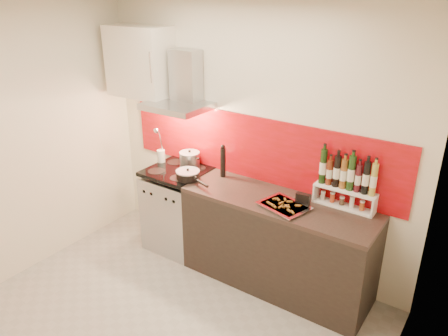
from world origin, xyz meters
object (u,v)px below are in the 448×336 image
Objects in this scene: range_stove at (179,209)px; counter at (277,243)px; stock_pot at (190,159)px; saute_pan at (188,175)px; baking_tray at (284,206)px; pepper_mill at (223,161)px.

counter is at bearing 0.23° from range_stove.
saute_pan is at bearing -53.85° from stock_pot.
stock_pot is at bearing 169.02° from baking_tray.
pepper_mill is at bearing 168.37° from counter.
stock_pot is 0.45× the size of baking_tray.
baking_tray is (0.81, -0.24, -0.15)m from pepper_mill.
stock_pot is 1.27m from baking_tray.
saute_pan is at bearing -178.84° from baking_tray.
stock_pot reaches higher than counter.
pepper_mill is 0.71× the size of baking_tray.
baking_tray is (0.10, -0.09, 0.47)m from counter.
saute_pan is 0.93× the size of baking_tray.
range_stove is 0.58m from saute_pan.
saute_pan is (-0.95, -0.11, 0.50)m from counter.
counter is 4.03× the size of saute_pan.
pepper_mill reaches higher than counter.
counter is 5.28× the size of pepper_mill.
baking_tray is at bearing -16.46° from pepper_mill.
stock_pot is at bearing 172.64° from counter.
stock_pot is 0.33m from saute_pan.
saute_pan is 1.31× the size of pepper_mill.
baking_tray is at bearing -10.98° from stock_pot.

